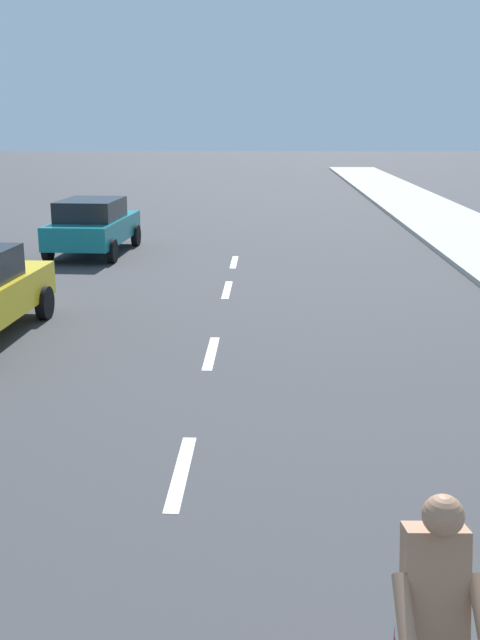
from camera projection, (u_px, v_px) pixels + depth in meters
ground_plane at (234, 263)px, 20.06m from camera, size 160.00×160.00×0.00m
lane_stripe_2 at (181, 472)px, 8.10m from camera, size 0.16×1.80×0.01m
lane_stripe_3 at (211, 353)px, 12.27m from camera, size 0.16×1.80×0.01m
lane_stripe_4 at (227, 290)px, 16.89m from camera, size 0.16×1.80×0.01m
lane_stripe_5 at (234, 262)px, 20.22m from camera, size 0.16×1.80×0.01m
parked_car_teal at (93, 225)px, 21.30m from camera, size 2.12×4.30×1.57m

